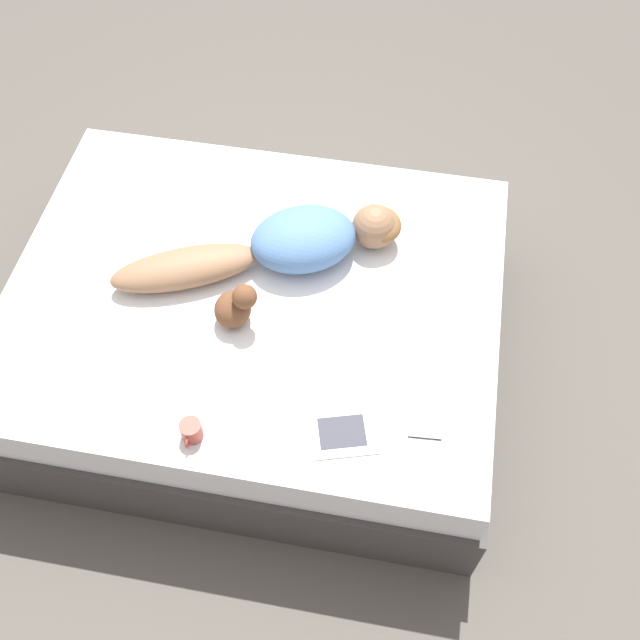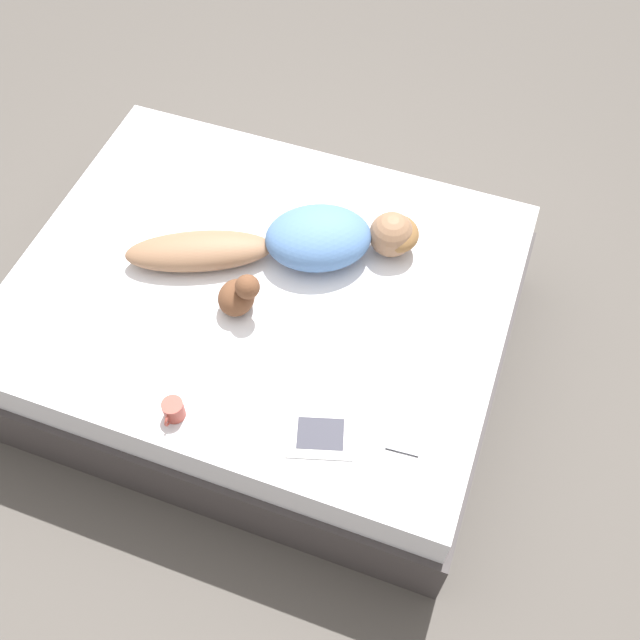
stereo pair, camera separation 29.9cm
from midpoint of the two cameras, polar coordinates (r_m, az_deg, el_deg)
The scene contains 7 objects.
ground_plane at distance 3.88m, azimuth -1.72°, elevation -2.60°, with size 12.00×12.00×0.00m, color #4C4742.
bed at distance 3.63m, azimuth -1.84°, elevation -0.14°, with size 1.82×2.27×0.60m.
person at distance 3.40m, azimuth 0.96°, elevation 5.89°, with size 0.74×1.30×0.22m.
open_magazine at distance 3.03m, azimuth 2.99°, elevation -7.15°, with size 0.48×0.37×0.01m.
coffee_mug at distance 3.01m, azimuth -8.33°, elevation -7.00°, with size 0.12×0.09×0.09m.
cell_phone at distance 3.00m, azimuth 9.29°, elevation -9.52°, with size 0.08×0.14×0.01m.
plush_toy at distance 3.22m, azimuth -3.57°, elevation 1.72°, with size 0.17×0.19×0.23m.
Camera 2 is at (1.83, 0.94, 3.30)m, focal length 42.00 mm.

